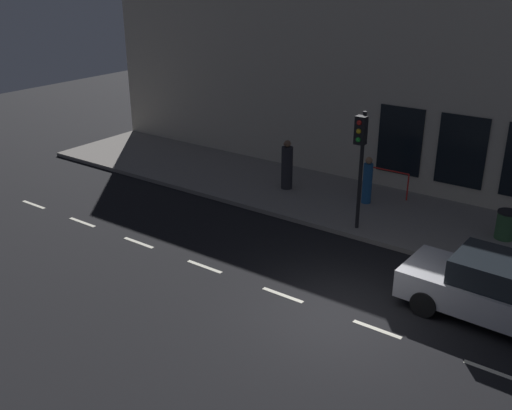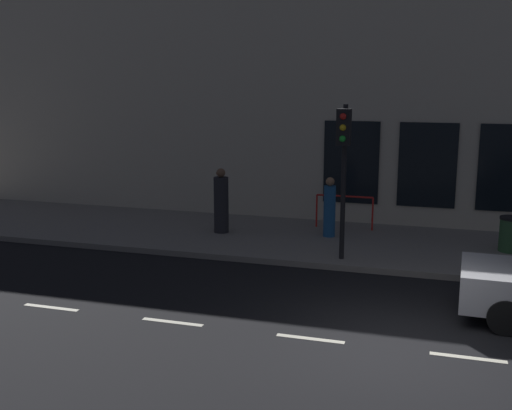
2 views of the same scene
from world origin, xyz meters
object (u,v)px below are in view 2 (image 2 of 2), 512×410
pedestrian_0 (330,209)px  pedestrian_1 (221,203)px  traffic_light (344,149)px  trash_bin (511,234)px

pedestrian_0 → pedestrian_1: pedestrian_1 is taller
traffic_light → pedestrian_0: size_ratio=2.25×
traffic_light → trash_bin: traffic_light is taller
pedestrian_0 → trash_bin: size_ratio=1.87×
pedestrian_1 → trash_bin: pedestrian_1 is taller
traffic_light → pedestrian_1: (1.78, 3.68, -1.83)m
traffic_light → pedestrian_0: traffic_light is taller
traffic_light → pedestrian_1: size_ratio=2.03×
traffic_light → pedestrian_1: bearing=64.2°
pedestrian_0 → trash_bin: pedestrian_0 is taller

